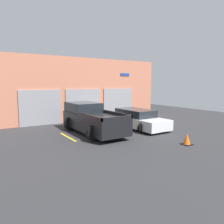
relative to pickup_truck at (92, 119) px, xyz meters
The scene contains 8 objects.
ground_plane 2.09m from the pickup_truck, 33.93° to the left, with size 28.00×28.00×0.00m, color #2D2D30.
shophouse_building 4.90m from the pickup_truck, 69.98° to the left, with size 13.70×0.68×4.87m.
pickup_truck is the anchor object (origin of this frame).
sedan_white 3.21m from the pickup_truck, ahead, with size 2.11×4.78×1.22m.
parking_stripe_far_left 1.81m from the pickup_truck, behind, with size 0.12×2.20×0.01m, color gold.
parking_stripe_left 1.81m from the pickup_truck, ahead, with size 0.12×2.20×0.01m, color gold.
parking_stripe_centre 4.87m from the pickup_truck, ahead, with size 0.12×2.20×0.01m, color gold.
traffic_cone 5.46m from the pickup_truck, 60.96° to the right, with size 0.47×0.47×0.55m.
Camera 1 is at (-7.47, -12.41, 2.91)m, focal length 35.00 mm.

